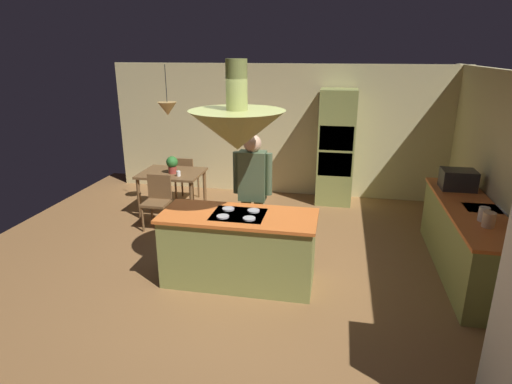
{
  "coord_description": "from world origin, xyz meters",
  "views": [
    {
      "loc": [
        1.13,
        -4.87,
        2.8
      ],
      "look_at": [
        0.1,
        0.4,
        1.0
      ],
      "focal_mm": 29.89,
      "sensor_mm": 36.0,
      "label": 1
    }
  ],
  "objects_px": {
    "kitchen_island": "(239,248)",
    "oven_tower": "(336,148)",
    "dining_table": "(172,178)",
    "potted_plant_on_table": "(172,164)",
    "canister_flour": "(489,220)",
    "chair_by_back_wall": "(185,176)",
    "person_at_island": "(253,189)",
    "chair_facing_island": "(158,198)",
    "microwave_on_counter": "(458,180)",
    "canister_sugar": "(484,214)",
    "cup_on_table": "(178,174)"
  },
  "relations": [
    {
      "from": "kitchen_island",
      "to": "oven_tower",
      "type": "relative_size",
      "value": 0.89
    },
    {
      "from": "dining_table",
      "to": "potted_plant_on_table",
      "type": "relative_size",
      "value": 3.55
    },
    {
      "from": "oven_tower",
      "to": "canister_flour",
      "type": "relative_size",
      "value": 12.37
    },
    {
      "from": "kitchen_island",
      "to": "chair_by_back_wall",
      "type": "distance_m",
      "value": 3.23
    },
    {
      "from": "dining_table",
      "to": "chair_by_back_wall",
      "type": "relative_size",
      "value": 1.23
    },
    {
      "from": "person_at_island",
      "to": "chair_by_back_wall",
      "type": "xyz_separation_m",
      "value": [
        -1.74,
        2.08,
        -0.51
      ]
    },
    {
      "from": "dining_table",
      "to": "person_at_island",
      "type": "xyz_separation_m",
      "value": [
        1.74,
        -1.43,
        0.36
      ]
    },
    {
      "from": "chair_facing_island",
      "to": "microwave_on_counter",
      "type": "distance_m",
      "value": 4.57
    },
    {
      "from": "canister_sugar",
      "to": "dining_table",
      "type": "bearing_deg",
      "value": 158.85
    },
    {
      "from": "potted_plant_on_table",
      "to": "oven_tower",
      "type": "bearing_deg",
      "value": 23.56
    },
    {
      "from": "dining_table",
      "to": "microwave_on_counter",
      "type": "xyz_separation_m",
      "value": [
        4.54,
        -0.54,
        0.39
      ]
    },
    {
      "from": "canister_flour",
      "to": "potted_plant_on_table",
      "type": "bearing_deg",
      "value": 157.34
    },
    {
      "from": "chair_by_back_wall",
      "to": "cup_on_table",
      "type": "distance_m",
      "value": 0.94
    },
    {
      "from": "dining_table",
      "to": "cup_on_table",
      "type": "bearing_deg",
      "value": -45.45
    },
    {
      "from": "person_at_island",
      "to": "chair_by_back_wall",
      "type": "bearing_deg",
      "value": 129.94
    },
    {
      "from": "dining_table",
      "to": "chair_facing_island",
      "type": "bearing_deg",
      "value": -90.0
    },
    {
      "from": "dining_table",
      "to": "chair_facing_island",
      "type": "relative_size",
      "value": 1.23
    },
    {
      "from": "chair_facing_island",
      "to": "cup_on_table",
      "type": "distance_m",
      "value": 0.57
    },
    {
      "from": "cup_on_table",
      "to": "microwave_on_counter",
      "type": "relative_size",
      "value": 0.2
    },
    {
      "from": "chair_facing_island",
      "to": "canister_sugar",
      "type": "xyz_separation_m",
      "value": [
        4.54,
        -1.11,
        0.49
      ]
    },
    {
      "from": "canister_flour",
      "to": "cup_on_table",
      "type": "bearing_deg",
      "value": 158.3
    },
    {
      "from": "person_at_island",
      "to": "microwave_on_counter",
      "type": "xyz_separation_m",
      "value": [
        2.8,
        0.89,
        0.03
      ]
    },
    {
      "from": "chair_by_back_wall",
      "to": "microwave_on_counter",
      "type": "relative_size",
      "value": 1.89
    },
    {
      "from": "dining_table",
      "to": "person_at_island",
      "type": "relative_size",
      "value": 0.61
    },
    {
      "from": "dining_table",
      "to": "microwave_on_counter",
      "type": "relative_size",
      "value": 2.32
    },
    {
      "from": "kitchen_island",
      "to": "chair_facing_island",
      "type": "distance_m",
      "value": 2.24
    },
    {
      "from": "kitchen_island",
      "to": "chair_by_back_wall",
      "type": "bearing_deg",
      "value": 121.74
    },
    {
      "from": "person_at_island",
      "to": "canister_flour",
      "type": "relative_size",
      "value": 10.19
    },
    {
      "from": "dining_table",
      "to": "chair_by_back_wall",
      "type": "xyz_separation_m",
      "value": [
        0.0,
        0.65,
        -0.15
      ]
    },
    {
      "from": "microwave_on_counter",
      "to": "oven_tower",
      "type": "bearing_deg",
      "value": 136.01
    },
    {
      "from": "dining_table",
      "to": "canister_flour",
      "type": "relative_size",
      "value": 6.18
    },
    {
      "from": "potted_plant_on_table",
      "to": "cup_on_table",
      "type": "relative_size",
      "value": 3.33
    },
    {
      "from": "canister_flour",
      "to": "canister_sugar",
      "type": "distance_m",
      "value": 0.18
    },
    {
      "from": "person_at_island",
      "to": "chair_by_back_wall",
      "type": "relative_size",
      "value": 2.02
    },
    {
      "from": "person_at_island",
      "to": "canister_sugar",
      "type": "relative_size",
      "value": 10.54
    },
    {
      "from": "kitchen_island",
      "to": "person_at_island",
      "type": "xyz_separation_m",
      "value": [
        0.04,
        0.67,
        0.56
      ]
    },
    {
      "from": "person_at_island",
      "to": "microwave_on_counter",
      "type": "distance_m",
      "value": 2.94
    },
    {
      "from": "dining_table",
      "to": "canister_flour",
      "type": "bearing_deg",
      "value": -23.1
    },
    {
      "from": "kitchen_island",
      "to": "dining_table",
      "type": "relative_size",
      "value": 1.79
    },
    {
      "from": "kitchen_island",
      "to": "dining_table",
      "type": "bearing_deg",
      "value": 128.99
    },
    {
      "from": "chair_by_back_wall",
      "to": "canister_flour",
      "type": "relative_size",
      "value": 5.05
    },
    {
      "from": "cup_on_table",
      "to": "canister_flour",
      "type": "bearing_deg",
      "value": -21.7
    },
    {
      "from": "chair_by_back_wall",
      "to": "canister_sugar",
      "type": "distance_m",
      "value": 5.16
    },
    {
      "from": "kitchen_island",
      "to": "canister_flour",
      "type": "height_order",
      "value": "canister_flour"
    },
    {
      "from": "chair_facing_island",
      "to": "canister_flour",
      "type": "relative_size",
      "value": 5.05
    },
    {
      "from": "dining_table",
      "to": "microwave_on_counter",
      "type": "distance_m",
      "value": 4.59
    },
    {
      "from": "oven_tower",
      "to": "canister_sugar",
      "type": "height_order",
      "value": "oven_tower"
    },
    {
      "from": "oven_tower",
      "to": "person_at_island",
      "type": "bearing_deg",
      "value": -112.45
    },
    {
      "from": "oven_tower",
      "to": "chair_by_back_wall",
      "type": "relative_size",
      "value": 2.45
    },
    {
      "from": "chair_by_back_wall",
      "to": "oven_tower",
      "type": "bearing_deg",
      "value": -169.99
    }
  ]
}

